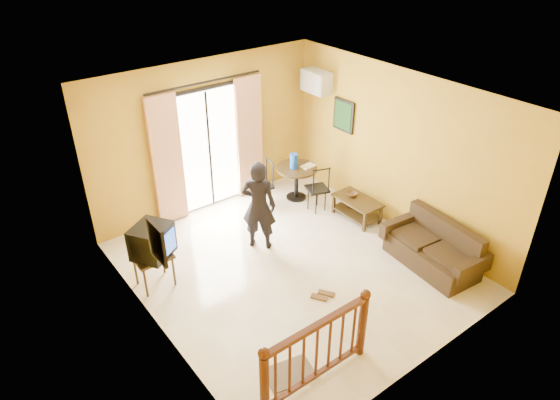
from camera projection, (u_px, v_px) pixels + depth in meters
ground at (292, 267)px, 7.95m from camera, size 5.00×5.00×0.00m
room_shell at (294, 172)px, 7.09m from camera, size 5.00×5.00×5.00m
balcony_door at (209, 149)px, 9.02m from camera, size 2.25×0.14×2.46m
tv_table at (153, 260)px, 7.36m from camera, size 0.54×0.45×0.54m
television at (152, 241)px, 7.21m from camera, size 0.72×0.70×0.49m
picture_left at (157, 243)px, 5.87m from camera, size 0.05×0.42×0.52m
dining_table at (297, 174)px, 9.59m from camera, size 0.80×0.80×0.67m
water_jug at (294, 161)px, 9.43m from camera, size 0.16×0.16×0.29m
serving_tray at (308, 166)px, 9.55m from camera, size 0.29×0.20×0.02m
dining_chairs at (289, 208)px, 9.52m from camera, size 1.25×1.22×0.95m
air_conditioner at (316, 82)px, 9.29m from camera, size 0.31×0.60×0.40m
botanical_print at (344, 116)px, 9.16m from camera, size 0.05×0.50×0.60m
coffee_table at (357, 206)px, 9.08m from camera, size 0.50×0.90×0.40m
bowl at (352, 194)px, 9.10m from camera, size 0.24×0.24×0.07m
sofa at (434, 250)px, 7.89m from camera, size 0.87×1.63×0.75m
standing_person at (259, 206)px, 8.08m from camera, size 0.66×0.68×1.57m
stair_balustrade at (317, 348)px, 5.77m from camera, size 1.63×0.13×1.04m
doormat at (289, 373)px, 6.14m from camera, size 0.67×0.52×0.02m
sandals at (323, 295)px, 7.36m from camera, size 0.36×0.26×0.03m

